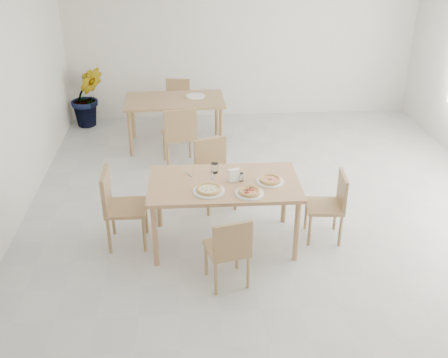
{
  "coord_description": "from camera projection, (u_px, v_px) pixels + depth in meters",
  "views": [
    {
      "loc": [
        -1.0,
        -5.48,
        3.29
      ],
      "look_at": [
        -0.63,
        -0.6,
        0.79
      ],
      "focal_mm": 42.0,
      "sensor_mm": 36.0,
      "label": 1
    }
  ],
  "objects": [
    {
      "name": "plate_pepperoni",
      "position": [
        249.0,
        194.0,
        5.27
      ],
      "size": [
        0.29,
        0.29,
        0.02
      ],
      "primitive_type": "cylinder",
      "color": "white",
      "rests_on": "main_table"
    },
    {
      "name": "pizza_pepperoni",
      "position": [
        249.0,
        192.0,
        5.26
      ],
      "size": [
        0.24,
        0.24,
        0.03
      ],
      "rotation": [
        0.0,
        0.0,
        0.07
      ],
      "color": "#EFC170",
      "rests_on": "plate_pepperoni"
    },
    {
      "name": "tumbler_a",
      "position": [
        214.0,
        168.0,
        5.7
      ],
      "size": [
        0.08,
        0.08,
        0.11
      ],
      "primitive_type": "cylinder",
      "color": "white",
      "rests_on": "main_table"
    },
    {
      "name": "potted_plant",
      "position": [
        87.0,
        97.0,
        8.81
      ],
      "size": [
        0.67,
        0.6,
        1.02
      ],
      "primitive_type": "imported",
      "rotation": [
        0.0,
        0.0,
        0.3
      ],
      "color": "#1E6527",
      "rests_on": "ground"
    },
    {
      "name": "tumbler_b",
      "position": [
        240.0,
        177.0,
        5.52
      ],
      "size": [
        0.07,
        0.07,
        0.09
      ],
      "primitive_type": "cylinder",
      "color": "white",
      "rests_on": "main_table"
    },
    {
      "name": "pizza_mushroom",
      "position": [
        209.0,
        189.0,
        5.3
      ],
      "size": [
        0.3,
        0.3,
        0.03
      ],
      "rotation": [
        0.0,
        0.0,
        0.15
      ],
      "color": "#EFC170",
      "rests_on": "plate_mushroom"
    },
    {
      "name": "chair_north",
      "position": [
        214.0,
        168.0,
        6.41
      ],
      "size": [
        0.53,
        0.53,
        0.84
      ],
      "rotation": [
        0.0,
        0.0,
        0.33
      ],
      "color": "#9D764E",
      "rests_on": "ground"
    },
    {
      "name": "chair_east",
      "position": [
        332.0,
        202.0,
        5.73
      ],
      "size": [
        0.43,
        0.43,
        0.79
      ],
      "rotation": [
        0.0,
        0.0,
        -1.67
      ],
      "color": "#9D764E",
      "rests_on": "ground"
    },
    {
      "name": "napkin_holder",
      "position": [
        234.0,
        176.0,
        5.49
      ],
      "size": [
        0.14,
        0.11,
        0.15
      ],
      "rotation": [
        0.0,
        0.0,
        0.36
      ],
      "color": "silver",
      "rests_on": "main_table"
    },
    {
      "name": "chair_south",
      "position": [
        229.0,
        248.0,
        4.97
      ],
      "size": [
        0.46,
        0.46,
        0.77
      ],
      "rotation": [
        0.0,
        0.0,
        3.38
      ],
      "color": "#9D764E",
      "rests_on": "ground"
    },
    {
      "name": "chair_west",
      "position": [
        118.0,
        203.0,
        5.6
      ],
      "size": [
        0.44,
        0.44,
        0.88
      ],
      "rotation": [
        0.0,
        0.0,
        1.57
      ],
      "color": "#9D764E",
      "rests_on": "ground"
    },
    {
      "name": "pizza_margherita",
      "position": [
        270.0,
        180.0,
        5.49
      ],
      "size": [
        0.31,
        0.31,
        0.03
      ],
      "rotation": [
        0.0,
        0.0,
        -0.43
      ],
      "color": "#EFC170",
      "rests_on": "plate_margherita"
    },
    {
      "name": "chair_back_s",
      "position": [
        180.0,
        133.0,
        7.33
      ],
      "size": [
        0.51,
        0.51,
        0.91
      ],
      "rotation": [
        0.0,
        0.0,
        3.3
      ],
      "color": "#9D764E",
      "rests_on": "ground"
    },
    {
      "name": "main_table",
      "position": [
        224.0,
        189.0,
        5.55
      ],
      "size": [
        1.61,
        0.93,
        0.75
      ],
      "rotation": [
        0.0,
        0.0,
        -0.01
      ],
      "color": "tan",
      "rests_on": "ground"
    },
    {
      "name": "plate_mushroom",
      "position": [
        209.0,
        191.0,
        5.32
      ],
      "size": [
        0.33,
        0.33,
        0.02
      ],
      "primitive_type": "cylinder",
      "color": "white",
      "rests_on": "main_table"
    },
    {
      "name": "plate_margherita",
      "position": [
        270.0,
        182.0,
        5.5
      ],
      "size": [
        0.29,
        0.29,
        0.02
      ],
      "primitive_type": "cylinder",
      "color": "white",
      "rests_on": "main_table"
    },
    {
      "name": "chair_back_n",
      "position": [
        177.0,
        100.0,
        8.77
      ],
      "size": [
        0.45,
        0.45,
        0.81
      ],
      "rotation": [
        0.0,
        0.0,
        -0.15
      ],
      "color": "#9D764E",
      "rests_on": "ground"
    },
    {
      "name": "fork_b",
      "position": [
        188.0,
        174.0,
        5.68
      ],
      "size": [
        0.09,
        0.17,
        0.01
      ],
      "primitive_type": "cube",
      "rotation": [
        0.0,
        0.0,
        0.4
      ],
      "color": "silver",
      "rests_on": "main_table"
    },
    {
      "name": "fork_a",
      "position": [
        212.0,
        176.0,
        5.63
      ],
      "size": [
        0.03,
        0.18,
        0.01
      ],
      "primitive_type": "cube",
      "rotation": [
        0.0,
        0.0,
        -0.07
      ],
      "color": "silver",
      "rests_on": "main_table"
    },
    {
      "name": "second_table",
      "position": [
        175.0,
        104.0,
        7.99
      ],
      "size": [
        1.51,
        0.89,
        0.75
      ],
      "rotation": [
        0.0,
        0.0,
        0.03
      ],
      "color": "#9D764E",
      "rests_on": "ground"
    },
    {
      "name": "plate_empty",
      "position": [
        195.0,
        96.0,
        8.05
      ],
      "size": [
        0.29,
        0.29,
        0.02
      ],
      "primitive_type": "cylinder",
      "color": "white",
      "rests_on": "second_table"
    }
  ]
}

